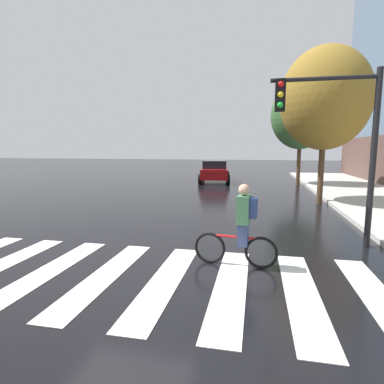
% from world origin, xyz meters
% --- Properties ---
extents(ground_plane, '(120.00, 120.00, 0.00)m').
position_xyz_m(ground_plane, '(0.00, 0.00, 0.00)').
color(ground_plane, black).
extents(crosswalk_stripes, '(8.80, 3.51, 0.01)m').
position_xyz_m(crosswalk_stripes, '(0.31, 0.00, 0.01)').
color(crosswalk_stripes, silver).
rests_on(crosswalk_stripes, ground).
extents(sedan_mid, '(2.44, 4.59, 1.53)m').
position_xyz_m(sedan_mid, '(-0.42, 16.67, 0.79)').
color(sedan_mid, maroon).
rests_on(sedan_mid, ground).
extents(cyclist, '(1.71, 0.38, 1.69)m').
position_xyz_m(cyclist, '(2.20, 0.98, 0.84)').
color(cyclist, black).
rests_on(cyclist, ground).
extents(traffic_light_near, '(2.47, 0.28, 4.20)m').
position_xyz_m(traffic_light_near, '(4.30, 2.86, 2.86)').
color(traffic_light_near, black).
rests_on(traffic_light_near, ground).
extents(street_tree_near, '(3.67, 3.67, 6.54)m').
position_xyz_m(street_tree_near, '(5.17, 9.00, 4.41)').
color(street_tree_near, '#4C3823').
rests_on(street_tree_near, ground).
extents(street_tree_mid, '(3.69, 3.69, 6.56)m').
position_xyz_m(street_tree_mid, '(5.09, 15.80, 4.43)').
color(street_tree_mid, '#4C3823').
rests_on(street_tree_mid, ground).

